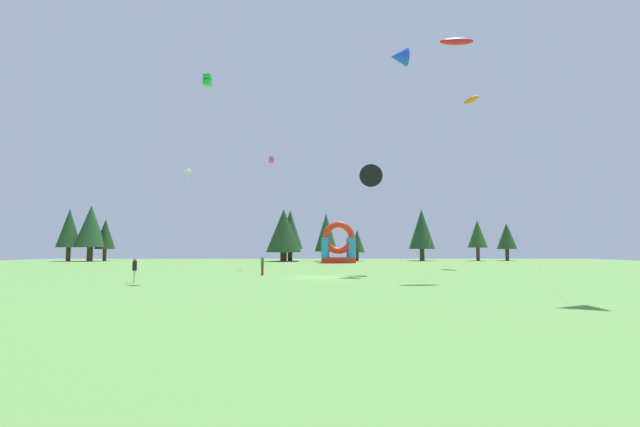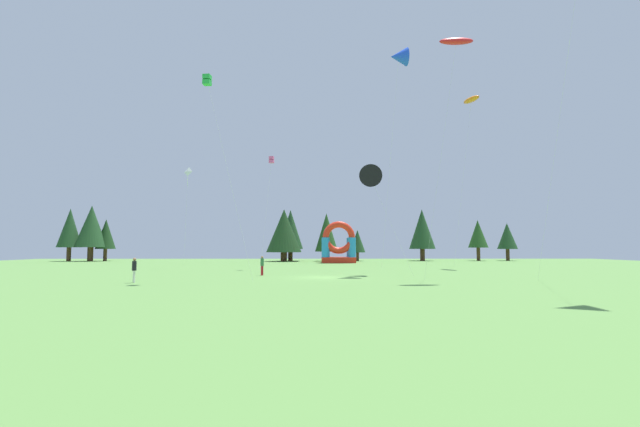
{
  "view_description": "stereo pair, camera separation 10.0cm",
  "coord_description": "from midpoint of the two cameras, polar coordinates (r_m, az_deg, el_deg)",
  "views": [
    {
      "loc": [
        -0.67,
        -37.87,
        2.57
      ],
      "look_at": [
        0.0,
        13.97,
        6.44
      ],
      "focal_mm": 25.17,
      "sensor_mm": 36.0,
      "label": 1
    },
    {
      "loc": [
        -0.57,
        -37.87,
        2.57
      ],
      "look_at": [
        0.0,
        13.97,
        6.44
      ],
      "focal_mm": 25.17,
      "sensor_mm": 36.0,
      "label": 2
    }
  ],
  "objects": [
    {
      "name": "ground_plane",
      "position": [
        37.96,
        0.31,
        -8.15
      ],
      "size": [
        120.0,
        120.0,
        0.0
      ],
      "primitive_type": "plane",
      "color": "#5B8C42"
    },
    {
      "name": "kite_pink_box",
      "position": [
        53.93,
        -6.14,
        6.76
      ],
      "size": [
        1.02,
        4.54,
        13.31
      ],
      "color": "#EA599E",
      "rests_on": "ground_plane"
    },
    {
      "name": "kite_orange_parafoil",
      "position": [
        62.11,
        18.73,
        13.54
      ],
      "size": [
        1.86,
        7.25,
        21.86
      ],
      "color": "orange",
      "rests_on": "ground_plane"
    },
    {
      "name": "kite_green_box",
      "position": [
        37.6,
        -14.06,
        16.05
      ],
      "size": [
        4.15,
        0.76,
        16.01
      ],
      "color": "green",
      "rests_on": "ground_plane"
    },
    {
      "name": "kite_black_delta",
      "position": [
        40.75,
        6.53,
        4.59
      ],
      "size": [
        4.8,
        2.13,
        9.87
      ],
      "color": "black",
      "rests_on": "ground_plane"
    },
    {
      "name": "kite_red_parafoil",
      "position": [
        40.7,
        17.02,
        20.2
      ],
      "size": [
        4.6,
        1.59,
        19.9
      ],
      "color": "red",
      "rests_on": "ground_plane"
    },
    {
      "name": "kite_blue_delta",
      "position": [
        50.21,
        10.04,
        19.02
      ],
      "size": [
        1.93,
        9.98,
        23.36
      ],
      "color": "blue",
      "rests_on": "ground_plane"
    },
    {
      "name": "kite_white_diamond",
      "position": [
        56.82,
        -16.45,
        4.98
      ],
      "size": [
        1.65,
        3.76,
        12.09
      ],
      "color": "white",
      "rests_on": "ground_plane"
    },
    {
      "name": "person_near_camera",
      "position": [
        41.01,
        -7.3,
        -6.37
      ],
      "size": [
        0.41,
        0.41,
        1.75
      ],
      "rotation": [
        0.0,
        0.0,
        4.17
      ],
      "color": "#B21E26",
      "rests_on": "ground_plane"
    },
    {
      "name": "person_left_edge",
      "position": [
        35.02,
        -22.47,
        -6.41
      ],
      "size": [
        0.35,
        0.35,
        1.79
      ],
      "rotation": [
        0.0,
        0.0,
        1.72
      ],
      "color": "silver",
      "rests_on": "ground_plane"
    },
    {
      "name": "inflatable_blue_arch",
      "position": [
        72.7,
        2.41,
        -4.35
      ],
      "size": [
        5.44,
        4.46,
        6.66
      ],
      "color": "red",
      "rests_on": "ground_plane"
    },
    {
      "name": "tree_row_0",
      "position": [
        92.28,
        -29.18,
        -1.64
      ],
      "size": [
        4.19,
        4.19,
        9.47
      ],
      "color": "#4C331E",
      "rests_on": "ground_plane"
    },
    {
      "name": "tree_row_1",
      "position": [
        90.97,
        -27.05,
        -1.49
      ],
      "size": [
        5.46,
        5.46,
        10.08
      ],
      "color": "#4C331E",
      "rests_on": "ground_plane"
    },
    {
      "name": "tree_row_2",
      "position": [
        91.22,
        -25.55,
        -2.4
      ],
      "size": [
        3.52,
        3.52,
        7.66
      ],
      "color": "#4C331E",
      "rests_on": "ground_plane"
    },
    {
      "name": "tree_row_3",
      "position": [
        80.14,
        -4.57,
        -2.21
      ],
      "size": [
        6.28,
        6.28,
        9.29
      ],
      "color": "#4C331E",
      "rests_on": "ground_plane"
    },
    {
      "name": "tree_row_4",
      "position": [
        83.11,
        -3.74,
        -2.07
      ],
      "size": [
        4.67,
        4.67,
        9.4
      ],
      "color": "#4C331E",
      "rests_on": "ground_plane"
    },
    {
      "name": "tree_row_5",
      "position": [
        81.92,
        0.86,
        -2.43
      ],
      "size": [
        4.18,
        4.18,
        8.71
      ],
      "color": "#4C331E",
      "rests_on": "ground_plane"
    },
    {
      "name": "tree_row_6",
      "position": [
        82.66,
        4.83,
        -3.55
      ],
      "size": [
        2.87,
        2.87,
        5.67
      ],
      "color": "#4C331E",
      "rests_on": "ground_plane"
    },
    {
      "name": "tree_row_7",
      "position": [
        85.79,
        12.88,
        -1.97
      ],
      "size": [
        4.82,
        4.82,
        9.58
      ],
      "color": "#4C331E",
      "rests_on": "ground_plane"
    },
    {
      "name": "tree_row_8",
      "position": [
        88.93,
        19.47,
        -2.49
      ],
      "size": [
        3.63,
        3.63,
        7.58
      ],
      "color": "#4C331E",
      "rests_on": "ground_plane"
    },
    {
      "name": "tree_row_9",
      "position": [
        91.36,
        22.73,
        -2.68
      ],
      "size": [
        3.65,
        3.65,
        7.05
      ],
      "color": "#4C331E",
      "rests_on": "ground_plane"
    }
  ]
}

